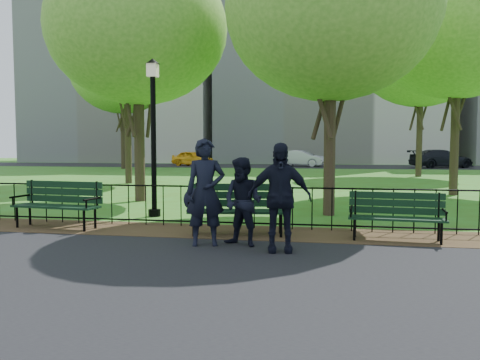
% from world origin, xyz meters
% --- Properties ---
extents(ground, '(120.00, 120.00, 0.00)m').
position_xyz_m(ground, '(0.00, 0.00, 0.00)').
color(ground, '#40691B').
extents(asphalt_path, '(60.00, 9.20, 0.01)m').
position_xyz_m(asphalt_path, '(0.00, -3.40, 0.01)').
color(asphalt_path, black).
rests_on(asphalt_path, ground).
extents(dirt_strip, '(60.00, 1.60, 0.01)m').
position_xyz_m(dirt_strip, '(0.00, 1.50, 0.01)').
color(dirt_strip, '#3A2717').
rests_on(dirt_strip, ground).
extents(far_street, '(70.00, 9.00, 0.01)m').
position_xyz_m(far_street, '(0.00, 35.00, 0.01)').
color(far_street, black).
rests_on(far_street, ground).
extents(iron_fence, '(24.06, 0.06, 1.00)m').
position_xyz_m(iron_fence, '(0.00, 2.00, 0.50)').
color(iron_fence, black).
rests_on(iron_fence, ground).
extents(apartment_west, '(22.00, 15.00, 26.00)m').
position_xyz_m(apartment_west, '(-22.00, 48.00, 13.00)').
color(apartment_west, beige).
rests_on(apartment_west, ground).
extents(apartment_mid, '(24.00, 15.00, 30.00)m').
position_xyz_m(apartment_mid, '(2.00, 48.00, 15.00)').
color(apartment_mid, beige).
rests_on(apartment_mid, ground).
extents(park_bench_main, '(2.01, 0.84, 1.08)m').
position_xyz_m(park_bench_main, '(-0.30, 1.16, 0.65)').
color(park_bench_main, black).
rests_on(park_bench_main, ground).
extents(park_bench_left_a, '(1.95, 0.80, 1.08)m').
position_xyz_m(park_bench_left_a, '(-3.89, 1.37, 0.62)').
color(park_bench_left_a, black).
rests_on(park_bench_left_a, ground).
extents(park_bench_right_a, '(1.74, 0.68, 0.96)m').
position_xyz_m(park_bench_right_a, '(2.95, 1.22, 0.55)').
color(park_bench_right_a, black).
rests_on(park_bench_right_a, ground).
extents(lamppost, '(0.35, 0.35, 3.87)m').
position_xyz_m(lamppost, '(-2.51, 3.34, 2.11)').
color(lamppost, black).
rests_on(lamppost, ground).
extents(tree_near_w, '(5.60, 5.60, 7.81)m').
position_xyz_m(tree_near_w, '(-4.15, 6.43, 5.42)').
color(tree_near_w, '#2D2116').
rests_on(tree_near_w, ground).
extents(tree_near_e, '(5.26, 5.26, 7.33)m').
position_xyz_m(tree_near_e, '(1.76, 4.32, 5.09)').
color(tree_near_e, '#2D2116').
rests_on(tree_near_e, ground).
extents(tree_mid_e, '(6.34, 6.34, 8.83)m').
position_xyz_m(tree_mid_e, '(6.23, 10.24, 6.13)').
color(tree_mid_e, '#2D2116').
rests_on(tree_mid_e, ground).
extents(tree_mid_w, '(7.19, 7.19, 10.03)m').
position_xyz_m(tree_mid_w, '(-7.51, 13.25, 6.96)').
color(tree_mid_w, '#2D2116').
rests_on(tree_mid_w, ground).
extents(tree_far_e, '(7.46, 7.46, 10.40)m').
position_xyz_m(tree_far_e, '(7.10, 21.15, 7.22)').
color(tree_far_e, '#2D2116').
rests_on(tree_far_e, ground).
extents(tree_far_w, '(8.05, 8.05, 11.22)m').
position_xyz_m(tree_far_w, '(-14.16, 27.46, 7.79)').
color(tree_far_w, '#2D2116').
rests_on(tree_far_w, ground).
extents(person_left, '(0.77, 0.62, 1.85)m').
position_xyz_m(person_left, '(-0.38, 0.17, 0.94)').
color(person_left, black).
rests_on(person_left, asphalt_path).
extents(person_mid, '(0.84, 0.64, 1.53)m').
position_xyz_m(person_mid, '(0.27, 0.23, 0.78)').
color(person_mid, black).
rests_on(person_mid, asphalt_path).
extents(person_right, '(1.09, 0.55, 1.78)m').
position_xyz_m(person_right, '(0.92, -0.08, 0.90)').
color(person_right, black).
rests_on(person_right, asphalt_path).
extents(taxi, '(4.38, 3.04, 1.39)m').
position_xyz_m(taxi, '(-10.30, 34.00, 0.71)').
color(taxi, yellow).
rests_on(taxi, far_street).
extents(sedan_silver, '(4.65, 2.91, 1.45)m').
position_xyz_m(sedan_silver, '(-0.30, 34.15, 0.74)').
color(sedan_silver, '#9DA0A4').
rests_on(sedan_silver, far_street).
extents(sedan_dark, '(5.63, 3.78, 1.51)m').
position_xyz_m(sedan_dark, '(11.21, 33.51, 0.77)').
color(sedan_dark, black).
rests_on(sedan_dark, far_street).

